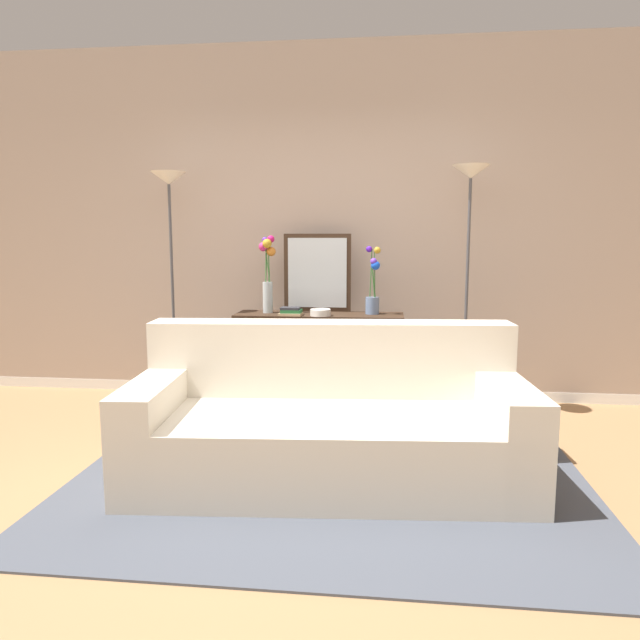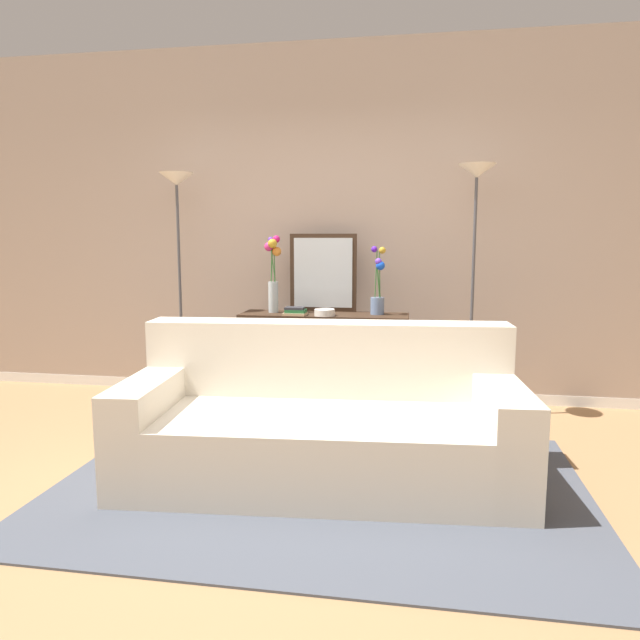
% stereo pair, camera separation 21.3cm
% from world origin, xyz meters
% --- Properties ---
extents(ground_plane, '(16.00, 16.00, 0.02)m').
position_xyz_m(ground_plane, '(0.00, 0.00, -0.01)').
color(ground_plane, '#9E754C').
extents(back_wall, '(12.00, 0.15, 3.02)m').
position_xyz_m(back_wall, '(0.00, 2.22, 1.51)').
color(back_wall, white).
rests_on(back_wall, ground).
extents(area_rug, '(2.95, 2.01, 0.01)m').
position_xyz_m(area_rug, '(0.22, 0.22, 0.01)').
color(area_rug, '#474C56').
rests_on(area_rug, ground).
extents(couch, '(2.30, 1.15, 0.88)m').
position_xyz_m(couch, '(0.21, 0.39, 0.31)').
color(couch, beige).
rests_on(couch, ground).
extents(console_table, '(1.36, 0.39, 0.78)m').
position_xyz_m(console_table, '(-0.01, 1.78, 0.55)').
color(console_table, '#382619').
rests_on(console_table, ground).
extents(floor_lamp_left, '(0.28, 0.28, 1.92)m').
position_xyz_m(floor_lamp_left, '(-1.22, 1.76, 1.51)').
color(floor_lamp_left, '#4C4C51').
rests_on(floor_lamp_left, ground).
extents(floor_lamp_right, '(0.28, 0.28, 1.94)m').
position_xyz_m(floor_lamp_right, '(1.16, 1.76, 1.53)').
color(floor_lamp_right, '#4C4C51').
rests_on(floor_lamp_right, ground).
extents(wall_mirror, '(0.56, 0.02, 0.64)m').
position_xyz_m(wall_mirror, '(-0.04, 1.95, 1.11)').
color(wall_mirror, '#382619').
rests_on(wall_mirror, console_table).
extents(vase_tall_flowers, '(0.14, 0.12, 0.63)m').
position_xyz_m(vase_tall_flowers, '(-0.43, 1.80, 1.12)').
color(vase_tall_flowers, silver).
rests_on(vase_tall_flowers, console_table).
extents(vase_short_flowers, '(0.12, 0.12, 0.55)m').
position_xyz_m(vase_short_flowers, '(0.43, 1.82, 0.98)').
color(vase_short_flowers, '#6B84AD').
rests_on(vase_short_flowers, console_table).
extents(fruit_bowl, '(0.16, 0.16, 0.06)m').
position_xyz_m(fruit_bowl, '(0.02, 1.66, 0.81)').
color(fruit_bowl, silver).
rests_on(fruit_bowl, console_table).
extents(book_stack, '(0.19, 0.14, 0.06)m').
position_xyz_m(book_stack, '(-0.22, 1.67, 0.81)').
color(book_stack, tan).
rests_on(book_stack, console_table).
extents(book_row_under_console, '(0.36, 0.17, 0.12)m').
position_xyz_m(book_row_under_console, '(-0.38, 1.78, 0.05)').
color(book_row_under_console, '#236033').
rests_on(book_row_under_console, ground).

